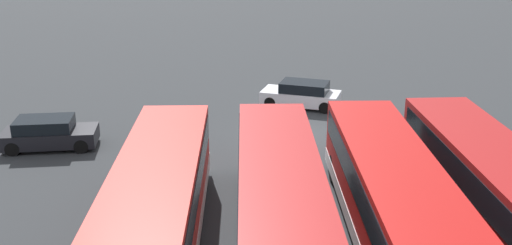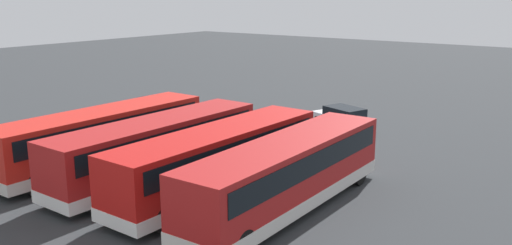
{
  "view_description": "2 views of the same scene",
  "coord_description": "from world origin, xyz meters",
  "views": [
    {
      "loc": [
        3.05,
        26.87,
        10.08
      ],
      "look_at": [
        2.22,
        2.33,
        1.4
      ],
      "focal_mm": 41.1,
      "sensor_mm": 36.0,
      "label": 1
    },
    {
      "loc": [
        -17.05,
        27.79,
        8.81
      ],
      "look_at": [
        0.2,
        4.46,
        1.93
      ],
      "focal_mm": 38.52,
      "sensor_mm": 36.0,
      "label": 2
    }
  ],
  "objects": [
    {
      "name": "ground_plane",
      "position": [
        0.0,
        0.0,
        0.0
      ],
      "size": [
        140.0,
        140.0,
        0.0
      ],
      "primitive_type": "plane",
      "color": "#2D3033"
    },
    {
      "name": "bus_single_deck_near_end",
      "position": [
        -5.36,
        9.8,
        1.62
      ],
      "size": [
        2.85,
        12.08,
        2.95
      ],
      "color": "#A51919",
      "rests_on": "ground"
    },
    {
      "name": "bus_single_deck_second",
      "position": [
        -1.86,
        10.01,
        1.62
      ],
      "size": [
        2.78,
        11.84,
        2.95
      ],
      "color": "#B71411",
      "rests_on": "ground"
    },
    {
      "name": "bus_single_deck_third",
      "position": [
        1.74,
        10.29,
        1.62
      ],
      "size": [
        2.74,
        11.8,
        2.95
      ],
      "color": "#A51919",
      "rests_on": "ground"
    },
    {
      "name": "bus_single_deck_fourth",
      "position": [
        5.57,
        10.49,
        1.62
      ],
      "size": [
        2.76,
        12.01,
        2.95
      ],
      "color": "red",
      "rests_on": "ground"
    },
    {
      "name": "car_hatchback_silver",
      "position": [
        -0.55,
        -4.26,
        0.7
      ],
      "size": [
        4.63,
        3.1,
        1.43
      ],
      "color": "silver",
      "rests_on": "ground"
    },
    {
      "name": "car_small_green",
      "position": [
        11.68,
        1.52,
        0.7
      ],
      "size": [
        4.31,
        2.13,
        1.43
      ],
      "color": "black",
      "rests_on": "ground"
    }
  ]
}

